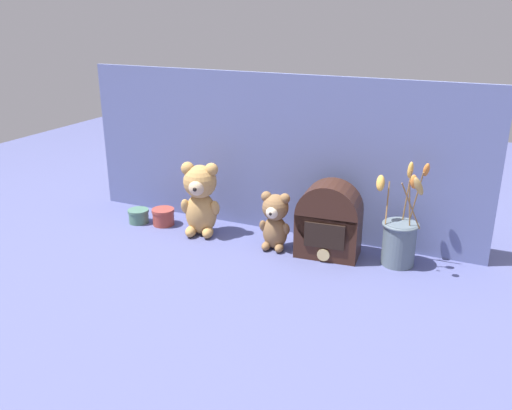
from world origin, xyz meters
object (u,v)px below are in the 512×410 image
(vintage_radio, at_px, (329,222))
(decorative_tin_tall, at_px, (163,217))
(decorative_tin_short, at_px, (139,216))
(flower_vase, at_px, (400,238))
(teddy_bear_large, at_px, (200,197))
(teddy_bear_medium, at_px, (275,220))

(vintage_radio, xyz_separation_m, decorative_tin_tall, (-0.64, -0.00, -0.08))
(decorative_tin_short, bearing_deg, flower_vase, 2.96)
(flower_vase, xyz_separation_m, decorative_tin_tall, (-0.86, -0.03, -0.06))
(teddy_bear_large, xyz_separation_m, vintage_radio, (0.47, 0.02, -0.02))
(teddy_bear_large, distance_m, decorative_tin_short, 0.29)
(vintage_radio, bearing_deg, decorative_tin_tall, -179.59)
(decorative_tin_tall, xyz_separation_m, decorative_tin_short, (-0.10, -0.02, -0.01))
(teddy_bear_large, bearing_deg, vintage_radio, 2.51)
(decorative_tin_tall, bearing_deg, decorative_tin_short, -168.23)
(vintage_radio, bearing_deg, decorative_tin_short, -178.06)
(teddy_bear_medium, distance_m, decorative_tin_short, 0.56)
(teddy_bear_large, xyz_separation_m, teddy_bear_medium, (0.29, -0.01, -0.03))
(decorative_tin_short, bearing_deg, teddy_bear_large, 0.96)
(teddy_bear_medium, height_order, vintage_radio, vintage_radio)
(decorative_tin_tall, relative_size, decorative_tin_short, 1.07)
(flower_vase, bearing_deg, vintage_radio, -173.69)
(teddy_bear_medium, bearing_deg, flower_vase, 7.32)
(teddy_bear_large, bearing_deg, decorative_tin_tall, 174.76)
(vintage_radio, bearing_deg, teddy_bear_large, -177.49)
(teddy_bear_large, bearing_deg, teddy_bear_medium, -1.26)
(teddy_bear_large, distance_m, flower_vase, 0.69)
(teddy_bear_large, relative_size, teddy_bear_medium, 1.33)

